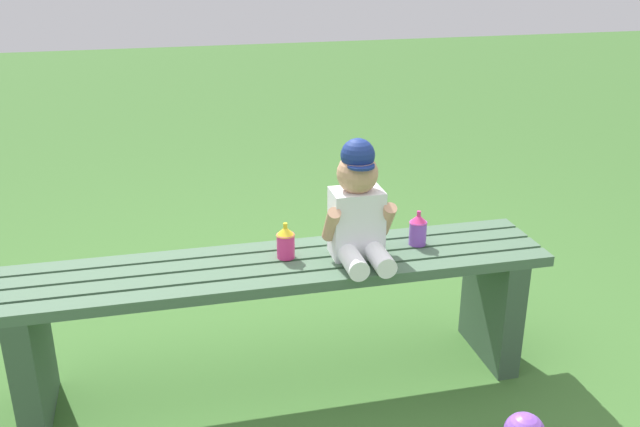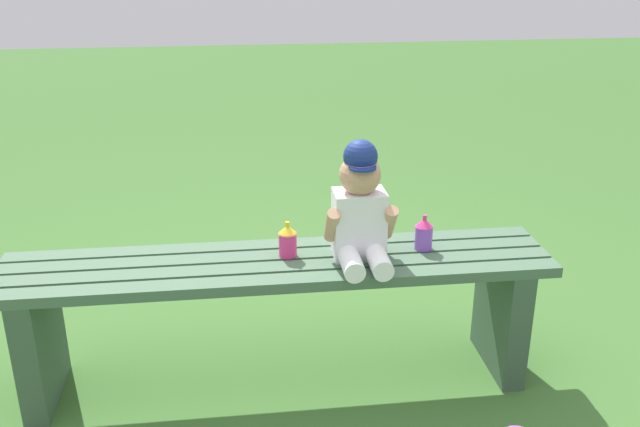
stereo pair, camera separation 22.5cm
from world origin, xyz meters
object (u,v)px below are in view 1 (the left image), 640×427
(child_figure, at_px, (358,207))
(sippy_cup_left, at_px, (286,241))
(park_bench, at_px, (277,301))
(sippy_cup_right, at_px, (418,229))

(child_figure, distance_m, sippy_cup_left, 0.27)
(park_bench, relative_size, sippy_cup_right, 14.82)
(park_bench, relative_size, child_figure, 4.54)
(child_figure, relative_size, sippy_cup_left, 3.26)
(sippy_cup_right, bearing_deg, park_bench, -176.78)
(child_figure, bearing_deg, sippy_cup_right, 11.41)
(park_bench, bearing_deg, child_figure, -3.83)
(park_bench, height_order, sippy_cup_right, sippy_cup_right)
(sippy_cup_left, relative_size, sippy_cup_right, 1.00)
(sippy_cup_left, bearing_deg, park_bench, -142.76)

